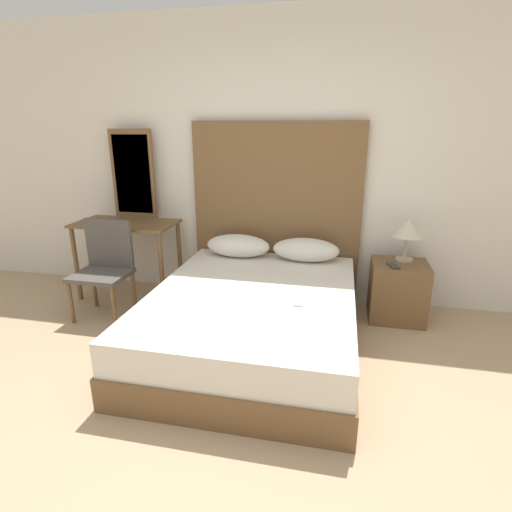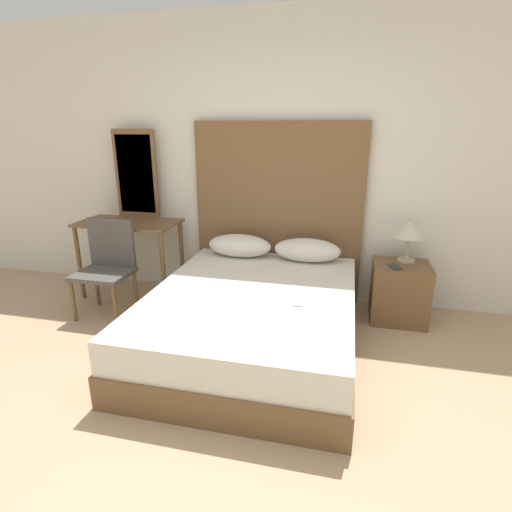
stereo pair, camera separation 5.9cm
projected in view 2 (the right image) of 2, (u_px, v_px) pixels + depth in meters
name	position (u px, v px, depth m)	size (l,w,h in m)	color
ground_plane	(208.00, 454.00, 2.15)	(16.00, 16.00, 0.00)	tan
wall_back	(283.00, 163.00, 3.84)	(10.00, 0.06, 2.70)	silver
bed	(253.00, 318.00, 3.17)	(1.57, 2.01, 0.47)	brown
headboard	(278.00, 213.00, 3.92)	(1.65, 0.05, 1.74)	brown
pillow_left	(240.00, 246.00, 3.88)	(0.62, 0.30, 0.22)	silver
pillow_right	(307.00, 250.00, 3.74)	(0.62, 0.30, 0.22)	silver
phone_on_bed	(298.00, 302.00, 2.88)	(0.08, 0.15, 0.01)	#B7B7BC
nightstand	(399.00, 292.00, 3.58)	(0.48, 0.42, 0.54)	brown
table_lamp	(410.00, 230.00, 3.48)	(0.28, 0.28, 0.38)	tan
phone_on_nightstand	(395.00, 267.00, 3.41)	(0.11, 0.16, 0.01)	#232328
vanity_desk	(129.00, 234.00, 4.03)	(0.99, 0.53, 0.78)	brown
vanity_mirror	(136.00, 174.00, 4.07)	(0.46, 0.03, 0.89)	brown
chair	(107.00, 262.00, 3.68)	(0.48, 0.42, 0.88)	#4C4742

